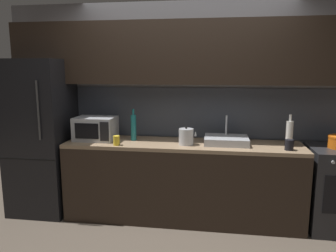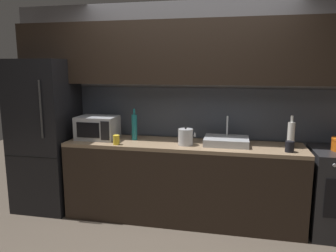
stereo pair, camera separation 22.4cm
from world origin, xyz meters
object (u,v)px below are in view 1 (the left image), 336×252
at_px(wine_bottle_teal, 134,127).
at_px(oven_range, 336,189).
at_px(microwave, 96,128).
at_px(mug_yellow, 116,141).
at_px(mug_dark, 289,145).
at_px(refrigerator, 41,137).
at_px(kettle, 186,137).
at_px(wine_bottle_white, 289,133).

bearing_deg(wine_bottle_teal, oven_range, -1.35).
bearing_deg(microwave, mug_yellow, -36.04).
xyz_separation_m(mug_yellow, mug_dark, (1.82, 0.06, 0.00)).
bearing_deg(refrigerator, microwave, 1.55).
xyz_separation_m(oven_range, mug_dark, (-0.55, -0.16, 0.50)).
relative_size(refrigerator, oven_range, 2.04).
height_order(mug_yellow, mug_dark, mug_dark).
bearing_deg(kettle, wine_bottle_teal, 168.54).
relative_size(oven_range, microwave, 1.96).
bearing_deg(oven_range, wine_bottle_white, 177.15).
relative_size(wine_bottle_teal, wine_bottle_white, 1.07).
xyz_separation_m(refrigerator, kettle, (1.75, -0.08, 0.07)).
bearing_deg(kettle, mug_dark, -4.61).
distance_m(microwave, wine_bottle_white, 2.18).
relative_size(oven_range, wine_bottle_white, 2.61).
bearing_deg(wine_bottle_white, oven_range, -2.85).
bearing_deg(microwave, kettle, -4.98).
bearing_deg(refrigerator, wine_bottle_white, 0.49).
height_order(kettle, mug_dark, kettle).
relative_size(microwave, mug_yellow, 4.37).
height_order(microwave, wine_bottle_white, wine_bottle_white).
xyz_separation_m(refrigerator, mug_dark, (2.82, -0.16, 0.04)).
xyz_separation_m(microwave, mug_dark, (2.14, -0.18, -0.08)).
distance_m(refrigerator, oven_range, 3.41).
bearing_deg(wine_bottle_teal, kettle, -11.46).
bearing_deg(oven_range, microwave, 179.58).
xyz_separation_m(oven_range, wine_bottle_white, (-0.52, 0.03, 0.59)).
distance_m(refrigerator, wine_bottle_teal, 1.14).
relative_size(oven_range, kettle, 4.46).
height_order(wine_bottle_teal, mug_yellow, wine_bottle_teal).
distance_m(oven_range, microwave, 2.76).
bearing_deg(oven_range, kettle, -177.39).
xyz_separation_m(kettle, mug_yellow, (-0.75, -0.14, -0.04)).
relative_size(kettle, wine_bottle_teal, 0.55).
relative_size(microwave, wine_bottle_white, 1.34).
xyz_separation_m(refrigerator, wine_bottle_white, (2.86, 0.02, 0.13)).
height_order(oven_range, mug_yellow, mug_yellow).
distance_m(microwave, wine_bottle_teal, 0.45).
bearing_deg(microwave, wine_bottle_white, 0.16).
distance_m(refrigerator, wine_bottle_white, 2.86).
distance_m(kettle, wine_bottle_teal, 0.64).
xyz_separation_m(refrigerator, mug_yellow, (1.00, -0.22, 0.04)).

